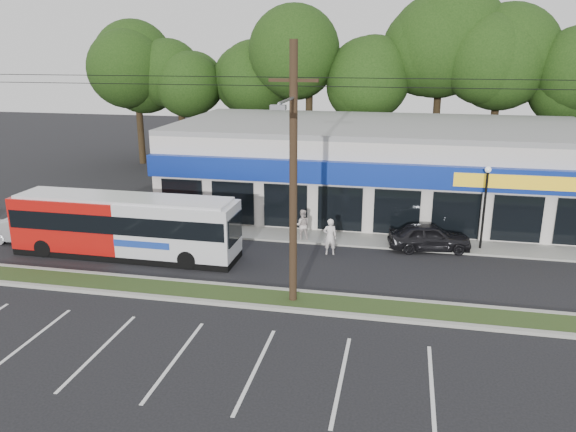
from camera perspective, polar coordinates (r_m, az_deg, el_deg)
The scene contains 14 objects.
ground at distance 22.45m, azimuth -7.63°, elevation -9.04°, with size 120.00×120.00×0.00m, color black.
grass_strip at distance 23.28m, azimuth -6.82°, elevation -7.88°, with size 40.00×1.60×0.12m, color #253B18.
curb_south at distance 22.55m, azimuth -7.51°, elevation -8.72°, with size 40.00×0.25×0.14m, color #9E9E93.
curb_north at distance 24.01m, azimuth -6.18°, elevation -7.04°, with size 40.00×0.25×0.14m, color #9E9E93.
sidewalk at distance 29.69m, azimuth 7.33°, elevation -2.40°, with size 32.00×2.20×0.10m, color #9E9E93.
strip_mall at distance 35.66m, azimuth 9.20°, elevation 5.09°, with size 25.00×12.55×5.30m.
utility_pole at distance 20.81m, azimuth 0.05°, elevation 4.83°, with size 50.00×2.77×10.00m.
lamp_post at distance 28.97m, azimuth 19.40°, elevation 1.70°, with size 0.30×0.30×4.25m.
tree_line at distance 45.13m, azimuth 8.26°, elevation 14.91°, with size 46.76×6.76×11.83m.
metrobus at distance 28.02m, azimuth -16.21°, elevation -0.84°, with size 11.06×2.43×2.97m.
car_dark at distance 28.79m, azimuth 14.17°, elevation -2.06°, with size 1.62×4.04×1.38m, color black.
car_silver at distance 32.05m, azimuth -25.02°, elevation -1.30°, with size 1.39×3.98×1.31m, color #B3B5BB.
pedestrian_a at distance 27.32m, azimuth 4.29°, elevation -2.11°, with size 0.66×0.44×1.82m, color silver.
pedestrian_b at distance 29.33m, azimuth 1.46°, elevation -0.91°, with size 0.80×0.63×1.65m, color beige.
Camera 1 is at (6.96, -19.02, 9.69)m, focal length 35.00 mm.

